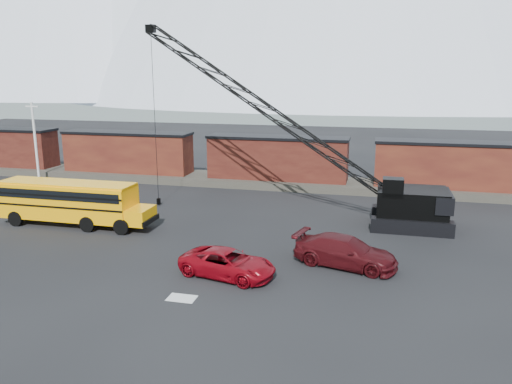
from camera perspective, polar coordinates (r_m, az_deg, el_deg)
ground at (r=28.85m, az=-6.38°, el=-8.56°), size 160.00×160.00×0.00m
gravel_berm at (r=49.11m, az=2.45°, el=1.14°), size 120.00×5.00×0.70m
boxcar_west_near at (r=54.09m, az=-14.43°, el=4.47°), size 13.70×3.10×4.17m
boxcar_mid at (r=48.65m, az=2.48°, el=3.92°), size 13.70×3.10×4.17m
boxcar_east_near at (r=48.17m, az=21.50°, el=2.91°), size 13.70×3.10×4.17m
utility_pole at (r=54.92m, az=-23.91°, el=5.34°), size 1.40×0.24×8.00m
snow_patch at (r=25.27m, az=-8.48°, el=-11.90°), size 1.40×0.90×0.02m
school_bus at (r=38.24m, az=-20.27°, el=-1.00°), size 11.65×2.65×3.19m
red_pickup at (r=27.30m, az=-3.24°, el=-8.14°), size 5.70×3.53×1.47m
maroon_suv at (r=29.07m, az=10.19°, el=-6.71°), size 6.34×3.82×1.72m
crawler_crane at (r=37.53m, az=2.29°, el=8.74°), size 23.37×4.20×14.62m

